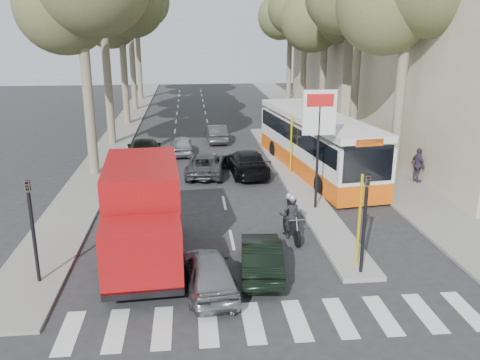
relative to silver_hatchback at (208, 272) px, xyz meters
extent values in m
plane|color=#28282B|center=(2.00, 2.00, -0.66)|extent=(120.00, 120.00, 0.00)
cube|color=gray|center=(10.60, 27.00, -0.60)|extent=(3.20, 70.00, 0.12)
cube|color=gray|center=(-6.00, 30.00, -0.60)|extent=(2.40, 64.00, 0.12)
cube|color=gray|center=(5.25, 13.00, -0.58)|extent=(1.50, 26.00, 0.16)
cube|color=#B7A88E|center=(17.50, 36.00, 7.34)|extent=(11.00, 20.00, 16.00)
cylinder|color=yellow|center=(5.25, 1.00, 1.09)|extent=(0.10, 0.10, 3.50)
cylinder|color=yellow|center=(5.25, 7.00, 1.09)|extent=(0.10, 0.10, 3.50)
cylinder|color=yellow|center=(5.25, 13.00, 1.09)|extent=(0.10, 0.10, 3.50)
cylinder|color=black|center=(5.25, 7.00, 1.94)|extent=(0.12, 0.12, 5.20)
cube|color=white|center=(5.25, 7.00, 3.94)|extent=(1.50, 0.10, 2.00)
cube|color=red|center=(5.25, 6.94, 4.49)|extent=(1.20, 0.02, 0.55)
cylinder|color=black|center=(5.25, 0.50, 0.94)|extent=(0.12, 0.12, 3.20)
imported|color=black|center=(5.25, 0.50, 2.44)|extent=(0.16, 0.41, 1.00)
cylinder|color=black|center=(-5.60, 1.00, 0.94)|extent=(0.12, 0.12, 3.20)
imported|color=black|center=(-5.60, 1.00, 2.44)|extent=(0.16, 0.41, 1.00)
cylinder|color=#6B604C|center=(-6.00, 14.00, 3.54)|extent=(0.56, 0.56, 8.40)
sphere|color=brown|center=(-7.00, 14.60, 8.64)|extent=(5.20, 5.20, 5.20)
cylinder|color=#6B604C|center=(-6.10, 22.00, 3.82)|extent=(0.56, 0.56, 8.96)
sphere|color=brown|center=(-7.10, 22.60, 9.26)|extent=(5.20, 5.20, 5.20)
cylinder|color=#6B604C|center=(-5.90, 30.00, 3.40)|extent=(0.56, 0.56, 8.12)
sphere|color=brown|center=(-6.90, 30.60, 8.33)|extent=(5.20, 5.20, 5.20)
sphere|color=brown|center=(-5.00, 29.20, 9.49)|extent=(5.80, 5.80, 5.80)
cylinder|color=#6B604C|center=(-6.00, 38.00, 4.10)|extent=(0.56, 0.56, 9.52)
sphere|color=brown|center=(-7.00, 38.60, 9.88)|extent=(5.20, 5.20, 5.20)
cylinder|color=#6B604C|center=(-6.10, 46.00, 3.68)|extent=(0.56, 0.56, 8.68)
sphere|color=brown|center=(-7.10, 46.60, 8.95)|extent=(5.20, 5.20, 5.20)
sphere|color=brown|center=(-5.20, 45.20, 10.19)|extent=(5.80, 5.80, 5.80)
cylinder|color=#6B604C|center=(11.00, 12.00, 3.54)|extent=(0.56, 0.56, 8.40)
sphere|color=brown|center=(10.00, 12.60, 8.64)|extent=(5.20, 5.20, 5.20)
cylinder|color=#6B604C|center=(11.10, 20.00, 3.96)|extent=(0.56, 0.56, 9.24)
cylinder|color=#6B604C|center=(10.90, 28.00, 3.26)|extent=(0.56, 0.56, 7.84)
sphere|color=brown|center=(9.90, 28.60, 8.02)|extent=(5.20, 5.20, 5.20)
sphere|color=brown|center=(11.80, 27.20, 9.14)|extent=(5.80, 5.80, 5.80)
cylinder|color=#6B604C|center=(11.00, 36.00, 3.82)|extent=(0.56, 0.56, 8.96)
sphere|color=brown|center=(10.00, 36.60, 9.26)|extent=(5.20, 5.20, 5.20)
cylinder|color=#6B604C|center=(11.10, 44.00, 3.54)|extent=(0.56, 0.56, 8.40)
sphere|color=brown|center=(10.10, 44.60, 8.64)|extent=(5.20, 5.20, 5.20)
sphere|color=brown|center=(12.00, 43.20, 9.84)|extent=(5.80, 5.80, 5.80)
imported|color=gray|center=(0.00, 0.00, 0.00)|extent=(2.03, 4.03, 1.32)
imported|color=black|center=(1.86, 1.00, -0.01)|extent=(1.73, 4.02, 1.29)
imported|color=#45474C|center=(0.40, 13.50, -0.03)|extent=(2.56, 4.72, 1.26)
imported|color=black|center=(2.75, 13.34, 0.06)|extent=(2.40, 5.09, 1.44)
imported|color=#AFB2B8|center=(-1.07, 18.63, -0.05)|extent=(1.66, 3.67, 1.22)
imported|color=#494C50|center=(1.50, 22.21, -0.02)|extent=(1.51, 3.93, 1.28)
imported|color=black|center=(-3.36, 16.70, 0.10)|extent=(2.55, 5.38, 1.51)
cube|color=black|center=(-2.20, 2.17, -0.05)|extent=(2.88, 6.83, 0.28)
cylinder|color=black|center=(-3.16, -0.12, -0.16)|extent=(0.40, 1.02, 1.00)
cylinder|color=black|center=(-0.94, 0.02, -0.16)|extent=(0.40, 1.02, 1.00)
cylinder|color=black|center=(-3.44, 4.10, -0.16)|extent=(0.40, 1.02, 1.00)
cylinder|color=black|center=(-1.22, 4.24, -0.16)|extent=(0.40, 1.02, 1.00)
cube|color=#9C0E10|center=(-2.03, -0.38, 0.96)|extent=(2.55, 1.72, 1.89)
cube|color=black|center=(-1.98, -1.11, 1.18)|extent=(2.23, 0.24, 1.00)
cube|color=#9C0E10|center=(-2.26, 3.06, 1.51)|extent=(2.86, 4.83, 2.78)
cube|color=#EC5A0D|center=(6.80, 13.52, -0.03)|extent=(4.54, 13.37, 1.03)
cube|color=silver|center=(6.80, 13.52, 1.34)|extent=(4.54, 13.37, 1.71)
cube|color=black|center=(6.80, 13.52, 1.68)|extent=(4.49, 12.86, 0.97)
cube|color=silver|center=(6.80, 13.52, 2.59)|extent=(4.54, 13.37, 0.34)
cube|color=black|center=(7.65, 7.05, 1.51)|extent=(2.50, 0.39, 1.71)
cube|color=#EC5A0D|center=(7.65, 7.05, 2.51)|extent=(1.36, 0.24, 0.36)
cylinder|color=black|center=(6.06, 9.19, -0.14)|extent=(0.46, 1.13, 1.09)
cylinder|color=black|center=(8.64, 9.53, -0.14)|extent=(0.46, 1.13, 1.09)
cylinder|color=black|center=(4.99, 17.25, -0.14)|extent=(0.46, 1.13, 1.09)
cylinder|color=black|center=(7.58, 17.60, -0.14)|extent=(0.46, 1.13, 1.09)
cylinder|color=black|center=(3.58, 3.08, -0.33)|extent=(0.17, 0.67, 0.67)
cylinder|color=black|center=(3.42, 4.63, -0.33)|extent=(0.17, 0.67, 0.67)
cylinder|color=silver|center=(3.57, 3.15, 0.07)|extent=(0.10, 0.42, 0.83)
cube|color=black|center=(3.50, 3.90, -0.19)|extent=(0.30, 0.80, 0.31)
cube|color=black|center=(3.52, 3.70, 0.09)|extent=(0.36, 0.50, 0.23)
cube|color=black|center=(3.47, 4.21, 0.03)|extent=(0.36, 0.70, 0.12)
cylinder|color=silver|center=(3.56, 3.21, 0.40)|extent=(0.65, 0.10, 0.04)
imported|color=black|center=(3.50, 3.90, 0.27)|extent=(0.67, 0.48, 1.75)
imported|color=black|center=(3.46, 4.32, 0.21)|extent=(0.84, 0.52, 1.64)
sphere|color=#B2B2B7|center=(3.50, 3.85, 1.09)|extent=(0.29, 0.29, 0.29)
sphere|color=#B2B2B7|center=(3.46, 4.29, 1.03)|extent=(0.29, 0.29, 0.29)
imported|color=#403149|center=(11.74, 10.54, 0.41)|extent=(0.73, 1.19, 1.89)
imported|color=brown|center=(11.33, 13.62, 0.37)|extent=(1.26, 1.12, 1.83)
camera|label=1|loc=(-0.45, -14.80, 7.59)|focal=38.00mm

